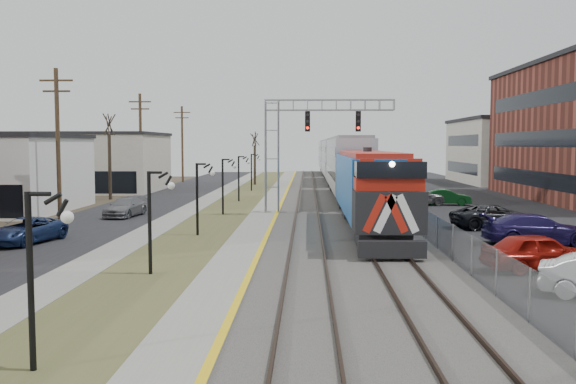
{
  "coord_description": "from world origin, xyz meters",
  "views": [
    {
      "loc": [
        2.02,
        -14.84,
        5.01
      ],
      "look_at": [
        1.02,
        15.96,
        2.6
      ],
      "focal_mm": 38.0,
      "sensor_mm": 36.0,
      "label": 1
    }
  ],
  "objects": [
    {
      "name": "car_street_b",
      "position": [
        -10.58,
        26.64,
        0.65
      ],
      "size": [
        2.34,
        4.64,
        1.29
      ],
      "primitive_type": "imported",
      "rotation": [
        0.0,
        0.0,
        -0.12
      ],
      "color": "slate",
      "rests_on": "ground"
    },
    {
      "name": "sidewalk",
      "position": [
        -7.0,
        35.0,
        0.04
      ],
      "size": [
        2.0,
        120.0,
        0.08
      ],
      "primitive_type": "cube",
      "color": "gray",
      "rests_on": "ground"
    },
    {
      "name": "grass_median",
      "position": [
        -4.0,
        35.0,
        0.03
      ],
      "size": [
        4.0,
        120.0,
        0.06
      ],
      "primitive_type": "cube",
      "color": "#4C4D29",
      "rests_on": "ground"
    },
    {
      "name": "car_street_a",
      "position": [
        -12.2,
        15.17,
        0.64
      ],
      "size": [
        3.07,
        4.97,
        1.28
      ],
      "primitive_type": "imported",
      "rotation": [
        0.0,
        0.0,
        -0.22
      ],
      "color": "navy",
      "rests_on": "ground"
    },
    {
      "name": "track_near",
      "position": [
        2.0,
        35.0,
        0.28
      ],
      "size": [
        1.58,
        120.0,
        0.15
      ],
      "color": "#2D2119",
      "rests_on": "ballast_bed"
    },
    {
      "name": "fence",
      "position": [
        8.2,
        35.0,
        0.8
      ],
      "size": [
        0.04,
        120.0,
        1.6
      ],
      "primitive_type": "cube",
      "color": "gray",
      "rests_on": "ground"
    },
    {
      "name": "car_lot_a",
      "position": [
        11.12,
        9.1,
        0.75
      ],
      "size": [
        4.64,
        2.44,
        1.51
      ],
      "primitive_type": "imported",
      "rotation": [
        0.0,
        0.0,
        1.73
      ],
      "color": "maroon",
      "rests_on": "ground"
    },
    {
      "name": "street_west",
      "position": [
        -11.5,
        35.0,
        0.02
      ],
      "size": [
        7.0,
        120.0,
        0.04
      ],
      "primitive_type": "cube",
      "color": "black",
      "rests_on": "ground"
    },
    {
      "name": "lampposts",
      "position": [
        -4.0,
        18.29,
        2.0
      ],
      "size": [
        0.14,
        62.14,
        4.0
      ],
      "color": "black",
      "rests_on": "ground"
    },
    {
      "name": "platform",
      "position": [
        -1.0,
        35.0,
        0.12
      ],
      "size": [
        2.0,
        120.0,
        0.24
      ],
      "primitive_type": "cube",
      "color": "gray",
      "rests_on": "ground"
    },
    {
      "name": "bare_trees",
      "position": [
        -12.66,
        38.91,
        2.7
      ],
      "size": [
        12.3,
        42.3,
        5.95
      ],
      "color": "#382D23",
      "rests_on": "ground"
    },
    {
      "name": "car_lot_c",
      "position": [
        13.14,
        21.5,
        0.7
      ],
      "size": [
        5.38,
        3.21,
        1.4
      ],
      "primitive_type": "imported",
      "rotation": [
        0.0,
        0.0,
        1.75
      ],
      "color": "black",
      "rests_on": "ground"
    },
    {
      "name": "car_lot_e",
      "position": [
        10.91,
        35.1,
        0.82
      ],
      "size": [
        5.12,
        2.98,
        1.64
      ],
      "primitive_type": "imported",
      "rotation": [
        0.0,
        0.0,
        1.8
      ],
      "color": "slate",
      "rests_on": "ground"
    },
    {
      "name": "track_far",
      "position": [
        5.5,
        35.0,
        0.28
      ],
      "size": [
        1.58,
        120.0,
        0.15
      ],
      "color": "#2D2119",
      "rests_on": "ballast_bed"
    },
    {
      "name": "parking_lot",
      "position": [
        16.0,
        35.0,
        0.02
      ],
      "size": [
        16.0,
        120.0,
        0.04
      ],
      "primitive_type": "cube",
      "color": "black",
      "rests_on": "ground"
    },
    {
      "name": "ground",
      "position": [
        0.0,
        0.0,
        0.0
      ],
      "size": [
        160.0,
        160.0,
        0.0
      ],
      "primitive_type": "plane",
      "color": "#473D2D",
      "rests_on": "ground"
    },
    {
      "name": "signal_gantry",
      "position": [
        1.22,
        27.99,
        5.59
      ],
      "size": [
        9.0,
        1.07,
        8.15
      ],
      "color": "gray",
      "rests_on": "ground"
    },
    {
      "name": "car_lot_d",
      "position": [
        13.41,
        15.6,
        0.76
      ],
      "size": [
        5.26,
        2.18,
        1.52
      ],
      "primitive_type": "imported",
      "rotation": [
        0.0,
        0.0,
        1.58
      ],
      "color": "#1E154C",
      "rests_on": "ground"
    },
    {
      "name": "train",
      "position": [
        5.5,
        54.53,
        2.92
      ],
      "size": [
        3.0,
        85.85,
        5.33
      ],
      "color": "#1558AF",
      "rests_on": "ground"
    },
    {
      "name": "car_lot_f",
      "position": [
        13.44,
        35.37,
        0.65
      ],
      "size": [
        4.04,
        1.78,
        1.29
      ],
      "primitive_type": "imported",
      "rotation": [
        0.0,
        0.0,
        1.46
      ],
      "color": "#0C3E16",
      "rests_on": "ground"
    },
    {
      "name": "utility_poles",
      "position": [
        -14.5,
        25.0,
        5.0
      ],
      "size": [
        0.28,
        80.28,
        10.0
      ],
      "color": "#4C3823",
      "rests_on": "ground"
    },
    {
      "name": "platform_edge",
      "position": [
        -0.12,
        35.0,
        0.24
      ],
      "size": [
        0.24,
        120.0,
        0.01
      ],
      "primitive_type": "cube",
      "color": "gold",
      "rests_on": "platform"
    },
    {
      "name": "ballast_bed",
      "position": [
        4.0,
        35.0,
        0.1
      ],
      "size": [
        8.0,
        120.0,
        0.2
      ],
      "primitive_type": "cube",
      "color": "#595651",
      "rests_on": "ground"
    }
  ]
}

